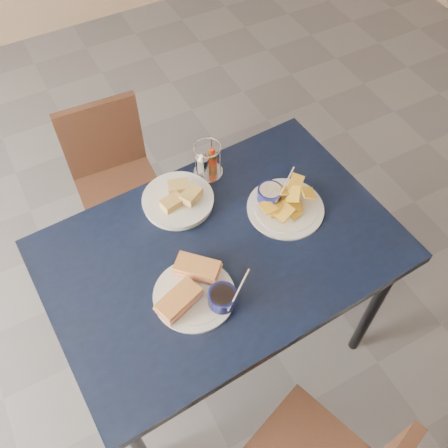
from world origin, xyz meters
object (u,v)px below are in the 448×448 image
chair_far (112,171)px  sandwich_plate (197,290)px  condiment_caddy (206,163)px  bread_basket (179,199)px  plantain_plate (281,202)px  dining_table (222,259)px

chair_far → sandwich_plate: (0.00, -0.91, 0.34)m
chair_far → condiment_caddy: bearing=-61.2°
sandwich_plate → bread_basket: sandwich_plate is taller
chair_far → condiment_caddy: 0.65m
plantain_plate → condiment_caddy: size_ratio=2.00×
sandwich_plate → condiment_caddy: 0.51m
chair_far → condiment_caddy: condiment_caddy is taller
dining_table → chair_far: size_ratio=1.58×
sandwich_plate → condiment_caddy: bearing=59.5°
condiment_caddy → bread_basket: bearing=-152.5°
sandwich_plate → plantain_plate: same height
bread_basket → sandwich_plate: bearing=-106.4°
bread_basket → dining_table: bearing=-80.0°
dining_table → bread_basket: bread_basket is taller
dining_table → bread_basket: (-0.04, 0.24, 0.09)m
sandwich_plate → bread_basket: 0.37m
dining_table → sandwich_plate: (-0.15, -0.11, 0.09)m
plantain_plate → chair_far: bearing=119.6°
condiment_caddy → chair_far: bearing=118.8°
dining_table → plantain_plate: plantain_plate is taller
dining_table → condiment_caddy: bearing=71.3°
plantain_plate → condiment_caddy: condiment_caddy is taller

